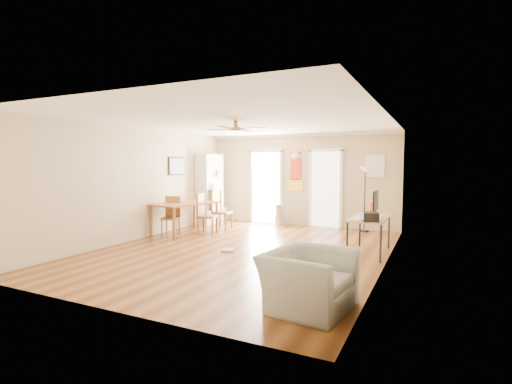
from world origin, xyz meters
The scene contains 30 objects.
floor centered at (0.00, 0.00, 0.00)m, with size 7.00×7.00×0.00m, color brown.
ceiling centered at (0.00, 0.00, 2.60)m, with size 5.50×7.00×0.00m, color silver, non-canonical shape.
wall_back centered at (0.00, 3.50, 1.30)m, with size 5.50×0.04×2.60m, color beige, non-canonical shape.
wall_front centered at (0.00, -3.50, 1.30)m, with size 5.50×0.04×2.60m, color beige, non-canonical shape.
wall_left centered at (-2.75, 0.00, 1.30)m, with size 0.04×7.00×2.60m, color beige, non-canonical shape.
wall_right centered at (2.75, 0.00, 1.30)m, with size 0.04×7.00×2.60m, color beige, non-canonical shape.
crown_molding centered at (0.00, 0.00, 2.56)m, with size 5.50×7.00×0.08m, color white, non-canonical shape.
kitchen_doorway centered at (-1.05, 3.48, 1.05)m, with size 0.90×0.10×2.10m, color white, non-canonical shape.
bathroom_doorway centered at (0.75, 3.48, 1.05)m, with size 0.80×0.10×2.10m, color white, non-canonical shape.
wall_decal centered at (-0.13, 3.48, 1.55)m, with size 0.46×0.03×1.10m, color red.
ac_grille centered at (2.05, 3.47, 1.70)m, with size 0.50×0.04×0.60m, color white.
framed_poster centered at (-2.73, 1.40, 1.70)m, with size 0.04×0.66×0.48m, color black.
ceiling_fan centered at (0.00, -0.30, 2.43)m, with size 1.24×1.24×0.20m, color #593819, non-canonical shape.
bookshelf centered at (-2.53, 2.68, 1.02)m, with size 0.41×0.92×2.04m, color silver, non-canonical shape.
dining_table centered at (-2.15, 0.95, 0.39)m, with size 0.94×1.57×0.79m, color #9C5A32, non-canonical shape.
dining_chair_right_a centered at (-1.60, 1.85, 0.53)m, with size 0.43×0.43×1.06m, color #A06E33, non-canonical shape.
dining_chair_right_b centered at (-1.60, 1.14, 0.51)m, with size 0.42×0.42×1.01m, color #9E5E33, non-canonical shape.
dining_chair_near centered at (-2.35, 0.63, 0.47)m, with size 0.39×0.39×0.95m, color #A16334, non-canonical shape.
dining_chair_far centered at (-2.18, 2.54, 0.51)m, with size 0.42×0.42×1.02m, color olive, non-canonical shape.
trash_can centered at (-0.51, 3.21, 0.30)m, with size 0.28×0.28×0.60m, color silver.
torchiere_lamp centered at (1.86, 3.22, 0.85)m, with size 0.32×0.32×1.69m, color black, non-canonical shape.
computer_desk centered at (2.36, 0.81, 0.36)m, with size 0.67×1.34×0.72m, color tan, non-canonical shape.
imac centered at (2.47, 0.80, 0.98)m, with size 0.08×0.56×0.52m, color black, non-canonical shape.
keyboard centered at (2.20, 0.52, 0.73)m, with size 0.14×0.45×0.02m, color silver.
printer centered at (2.45, 0.29, 0.80)m, with size 0.27×0.32×0.16m, color black.
orange_bottle centered at (2.30, 1.44, 0.83)m, with size 0.08×0.08×0.23m, color #DC4B13.
wastebasket_a centered at (1.50, -0.73, 0.13)m, with size 0.23×0.23×0.27m, color silver.
wastebasket_b centered at (1.55, -0.49, 0.15)m, with size 0.25×0.25×0.29m, color silver.
floor_cloth centered at (-0.23, -0.22, 0.02)m, with size 0.25×0.20×0.04m, color #A8A9A3.
armchair centered at (2.15, -2.39, 0.35)m, with size 1.08×0.94×0.70m, color #A0A09B.
Camera 1 is at (3.52, -6.70, 1.77)m, focal length 26.37 mm.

